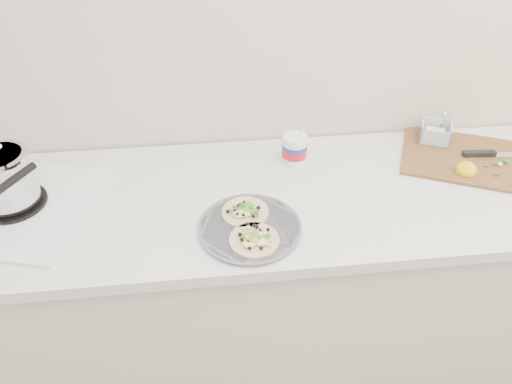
{
  "coord_description": "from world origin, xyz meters",
  "views": [
    {
      "loc": [
        -0.3,
        0.27,
        1.82
      ],
      "look_at": [
        -0.18,
        1.35,
        0.96
      ],
      "focal_mm": 32.0,
      "sensor_mm": 36.0,
      "label": 1
    }
  ],
  "objects": [
    {
      "name": "counter",
      "position": [
        0.0,
        1.43,
        0.45
      ],
      "size": [
        2.44,
        0.66,
        0.9
      ],
      "color": "silver",
      "rests_on": "ground"
    },
    {
      "name": "stove",
      "position": [
        -0.92,
        1.43,
        0.98
      ],
      "size": [
        0.58,
        0.56,
        0.23
      ],
      "rotation": [
        0.0,
        0.0,
        -0.27
      ],
      "color": "silver",
      "rests_on": "counter"
    },
    {
      "name": "taco_plate",
      "position": [
        -0.21,
        1.25,
        0.92
      ],
      "size": [
        0.31,
        0.31,
        0.04
      ],
      "rotation": [
        0.0,
        0.0,
        -0.15
      ],
      "color": "slate",
      "rests_on": "counter"
    },
    {
      "name": "tub",
      "position": [
        -0.01,
        1.59,
        0.96
      ],
      "size": [
        0.09,
        0.09,
        0.2
      ],
      "rotation": [
        0.0,
        0.0,
        -0.11
      ],
      "color": "white",
      "rests_on": "counter"
    },
    {
      "name": "cutboard",
      "position": [
        0.61,
        1.54,
        0.92
      ],
      "size": [
        0.58,
        0.5,
        0.07
      ],
      "rotation": [
        0.0,
        0.0,
        -0.42
      ],
      "color": "brown",
      "rests_on": "counter"
    }
  ]
}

